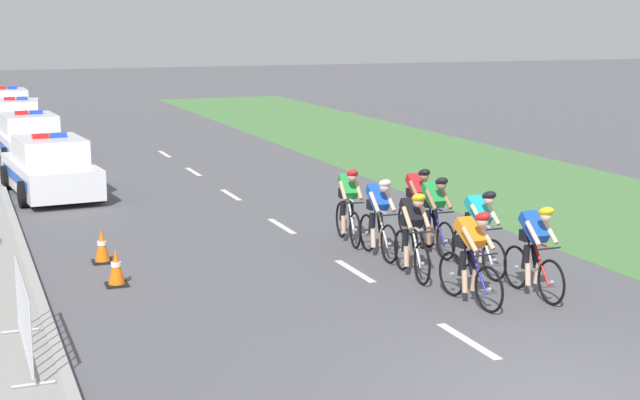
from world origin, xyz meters
name	(u,v)px	position (x,y,z in m)	size (l,w,h in m)	color
ground_plane	(561,398)	(0.00, 0.00, 0.00)	(160.00, 160.00, 0.00)	#56565B
kerb_edge	(9,209)	(-5.39, 14.00, 0.07)	(0.16, 60.00, 0.13)	#9E9E99
grass_verge	(499,178)	(7.78, 14.00, 0.00)	(7.00, 60.00, 0.01)	#4C7F42
lane_markings_centre	(282,226)	(0.00, 10.18, 0.00)	(0.14, 25.60, 0.01)	white
cyclist_lead	(471,255)	(0.90, 3.69, 0.79)	(0.44, 1.72, 1.56)	black
cyclist_second	(535,249)	(2.06, 3.69, 0.79)	(0.42, 1.72, 1.56)	black
cyclist_third	(412,233)	(0.76, 5.43, 0.79)	(0.45, 1.72, 1.56)	black
cyclist_fourth	(479,230)	(1.94, 5.21, 0.79)	(0.43, 1.72, 1.56)	black
cyclist_fifth	(379,216)	(0.81, 6.93, 0.79)	(0.42, 1.72, 1.56)	black
cyclist_sixth	(434,214)	(1.89, 6.77, 0.79)	(0.42, 1.72, 1.56)	black
cyclist_seventh	(348,204)	(0.74, 8.23, 0.79)	(0.45, 1.72, 1.56)	black
cyclist_eighth	(418,204)	(2.05, 7.78, 0.79)	(0.42, 1.72, 1.56)	black
police_car_nearest	(50,169)	(-4.26, 15.75, 0.68)	(2.29, 4.54, 1.59)	white
police_car_second	(30,139)	(-4.26, 22.22, 0.68)	(2.21, 4.50, 1.59)	silver
police_car_third	(17,121)	(-4.26, 27.95, 0.68)	(2.31, 4.55, 1.59)	white
police_car_furthest	(8,108)	(-4.26, 33.92, 0.68)	(2.07, 4.44, 1.59)	silver
crowd_barrier_front	(24,318)	(-5.80, 3.38, 0.65)	(0.51, 2.32, 1.07)	#B7BABF
traffic_cone_near	(116,268)	(-4.09, 6.74, 0.31)	(0.36, 0.36, 0.64)	black
traffic_cone_mid	(102,246)	(-4.08, 8.38, 0.31)	(0.36, 0.36, 0.64)	black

